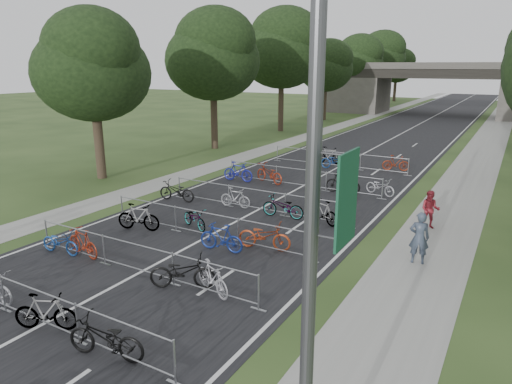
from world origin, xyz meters
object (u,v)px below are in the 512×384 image
at_px(overpass_bridge, 439,89).
at_px(lamppost, 312,267).
at_px(pedestrian_b, 430,210).
at_px(pedestrian_a, 419,238).

distance_m(overpass_bridge, lamppost, 63.55).
distance_m(lamppost, pedestrian_b, 15.09).
distance_m(lamppost, pedestrian_a, 11.26).
relative_size(lamppost, pedestrian_a, 4.43).
distance_m(pedestrian_a, pedestrian_b, 3.94).
height_order(overpass_bridge, pedestrian_b, overpass_bridge).
xyz_separation_m(overpass_bridge, pedestrian_a, (7.81, -52.26, -2.61)).
xyz_separation_m(overpass_bridge, lamppost, (8.33, -63.00, 0.75)).
relative_size(overpass_bridge, lamppost, 3.78).
bearing_deg(pedestrian_a, lamppost, 79.59).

